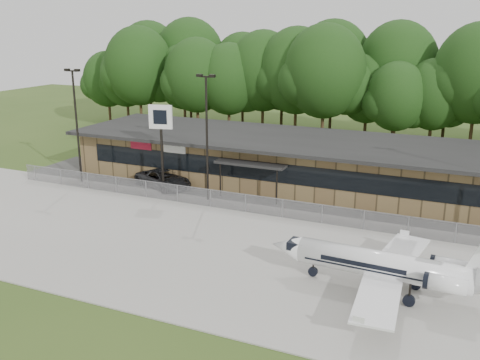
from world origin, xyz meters
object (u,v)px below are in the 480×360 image
at_px(terminal, 295,161).
at_px(suv, 163,179).
at_px(business_jet, 391,267).
at_px(pole_sign, 161,126).

xyz_separation_m(terminal, suv, (-10.24, -5.84, -1.39)).
distance_m(business_jet, suv, 24.43).
bearing_deg(pole_sign, suv, 108.59).
xyz_separation_m(suv, pole_sign, (0.80, -1.31, 5.00)).
bearing_deg(business_jet, suv, 153.67).
relative_size(terminal, pole_sign, 5.42).
xyz_separation_m(terminal, pole_sign, (-9.43, -7.14, 3.61)).
relative_size(business_jet, pole_sign, 1.72).
distance_m(suv, pole_sign, 5.23).
bearing_deg(terminal, suv, -150.31).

